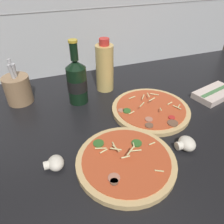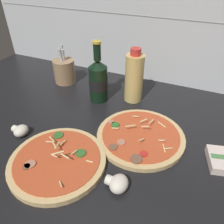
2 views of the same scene
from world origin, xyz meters
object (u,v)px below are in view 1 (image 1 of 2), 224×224
Objects in this scene: pizza_far at (151,109)px; beer_bottle at (77,81)px; pizza_near at (126,161)px; utensil_crock at (18,89)px; oil_bottle at (105,67)px; mushroom_right at (55,163)px; dish_towel at (215,94)px; mushroom_left at (186,144)px.

pizza_far is 1.18× the size of beer_bottle.
utensil_crock is at bearing 121.32° from pizza_near.
utensil_crock is (-33.35, 1.77, -4.23)cm from oil_bottle.
beer_bottle is (-4.78, 34.78, 7.66)cm from pizza_near.
dish_towel is (64.33, 14.62, -0.52)cm from mushroom_right.
pizza_near is 49.51cm from utensil_crock.
pizza_near is at bearing -82.17° from beer_bottle.
beer_bottle reaches higher than oil_bottle.
mushroom_right is 37.95cm from utensil_crock.
oil_bottle is 3.66× the size of mushroom_left.
mushroom_right is at bearing -158.48° from pizza_far.
mushroom_left is (18.36, -0.65, 0.95)cm from pizza_near.
mushroom_right is at bearing -113.90° from beer_bottle.
pizza_far is at bearing 91.78° from mushroom_left.
beer_bottle is at bearing 145.35° from pizza_far.
beer_bottle is at bearing 123.15° from mushroom_left.
oil_bottle is at bearing -3.03° from utensil_crock.
mushroom_right is (-36.27, 5.80, -0.17)cm from mushroom_left.
mushroom_right is (-17.91, 5.15, 0.78)cm from pizza_near.
mushroom_left is 61.46cm from utensil_crock.
mushroom_right is 0.27× the size of dish_towel.
pizza_near is 18.65cm from mushroom_right.
utensil_crock is 0.89× the size of dish_towel.
beer_bottle reaches higher than mushroom_right.
mushroom_right is at bearing -78.21° from utensil_crock.
dish_towel is at bearing 23.07° from pizza_near.
oil_bottle is 44.64cm from dish_towel.
pizza_far is 49.27cm from utensil_crock.
mushroom_right is (-35.65, -14.06, 0.86)cm from pizza_far.
mushroom_left is 1.10× the size of mushroom_right.
mushroom_right is 0.31× the size of utensil_crock.
utensil_crock is (-7.72, 36.98, 3.68)cm from mushroom_right.
mushroom_right is at bearing -167.20° from dish_towel.
oil_bottle is 1.11× the size of dish_towel.
beer_bottle reaches higher than utensil_crock.
mushroom_left is at bearing -56.85° from beer_bottle.
oil_bottle is at bearing 79.18° from pizza_near.
pizza_far reaches higher than mushroom_right.
mushroom_right is at bearing 163.96° from pizza_near.
beer_bottle is at bearing 66.10° from mushroom_right.
dish_towel is at bearing -17.24° from utensil_crock.
pizza_near is 1.14× the size of beer_bottle.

